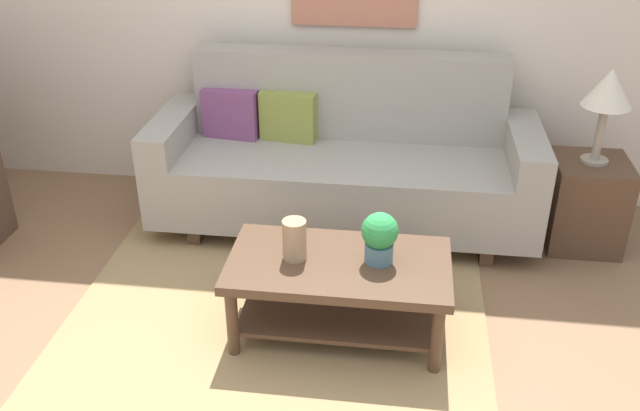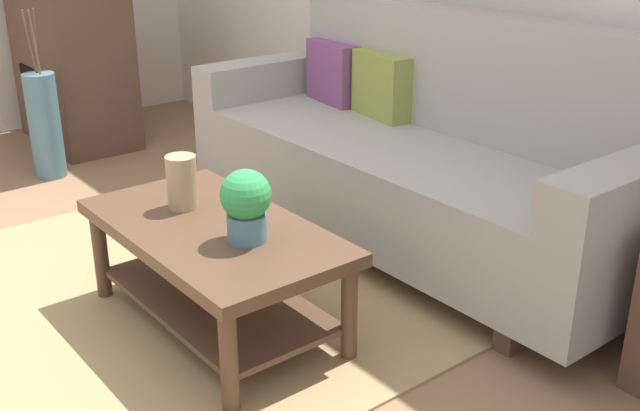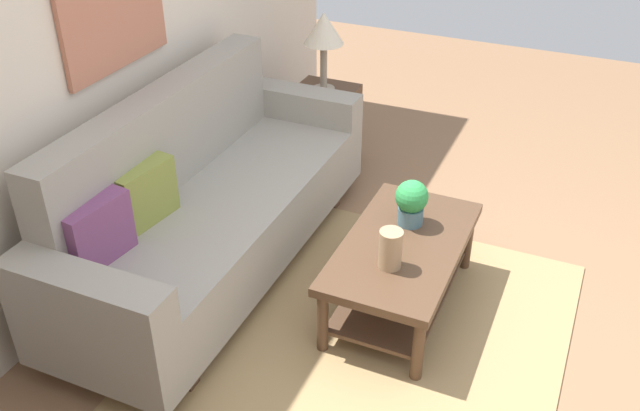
# 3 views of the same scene
# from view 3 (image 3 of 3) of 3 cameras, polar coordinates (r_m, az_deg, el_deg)

# --- Properties ---
(ground_plane) EXTENTS (9.73, 9.73, 0.00)m
(ground_plane) POSITION_cam_3_polar(r_m,az_deg,el_deg) (3.69, 11.12, -12.76)
(ground_plane) COLOR #8C6647
(wall_back) EXTENTS (5.73, 0.10, 2.70)m
(wall_back) POSITION_cam_3_polar(r_m,az_deg,el_deg) (3.82, -19.23, 11.77)
(wall_back) COLOR beige
(wall_back) RESTS_ON ground_plane
(area_rug) EXTENTS (2.21, 1.98, 0.01)m
(area_rug) POSITION_cam_3_polar(r_m,az_deg,el_deg) (3.77, 3.66, -10.73)
(area_rug) COLOR #A38456
(area_rug) RESTS_ON ground_plane
(couch) EXTENTS (2.40, 0.84, 1.08)m
(couch) POSITION_cam_3_polar(r_m,az_deg,el_deg) (4.08, -9.02, 0.13)
(couch) COLOR gray
(couch) RESTS_ON ground_plane
(throw_pillow_plum) EXTENTS (0.37, 0.16, 0.32)m
(throw_pillow_plum) POSITION_cam_3_polar(r_m,az_deg,el_deg) (3.52, -17.54, -2.04)
(throw_pillow_plum) COLOR #7A4270
(throw_pillow_plum) RESTS_ON couch
(throw_pillow_olive) EXTENTS (0.37, 0.17, 0.32)m
(throw_pillow_olive) POSITION_cam_3_polar(r_m,az_deg,el_deg) (3.76, -13.97, 0.92)
(throw_pillow_olive) COLOR olive
(throw_pillow_olive) RESTS_ON couch
(coffee_table) EXTENTS (1.10, 0.60, 0.43)m
(coffee_table) POSITION_cam_3_polar(r_m,az_deg,el_deg) (3.81, 6.65, -4.42)
(coffee_table) COLOR #513826
(coffee_table) RESTS_ON ground_plane
(tabletop_vase) EXTENTS (0.12, 0.12, 0.21)m
(tabletop_vase) POSITION_cam_3_polar(r_m,az_deg,el_deg) (3.51, 5.73, -3.53)
(tabletop_vase) COLOR tan
(tabletop_vase) RESTS_ON coffee_table
(potted_plant_tabletop) EXTENTS (0.18, 0.18, 0.26)m
(potted_plant_tabletop) POSITION_cam_3_polar(r_m,az_deg,el_deg) (3.82, 7.41, 0.34)
(potted_plant_tabletop) COLOR slate
(potted_plant_tabletop) RESTS_ON coffee_table
(side_table) EXTENTS (0.44, 0.44, 0.56)m
(side_table) POSITION_cam_3_polar(r_m,az_deg,el_deg) (5.28, 0.29, 6.53)
(side_table) COLOR #513826
(side_table) RESTS_ON ground_plane
(table_lamp) EXTENTS (0.28, 0.28, 0.57)m
(table_lamp) POSITION_cam_3_polar(r_m,az_deg,el_deg) (5.01, 0.31, 13.90)
(table_lamp) COLOR gray
(table_lamp) RESTS_ON side_table
(framed_painting) EXTENTS (0.80, 0.03, 0.69)m
(framed_painting) POSITION_cam_3_polar(r_m,az_deg,el_deg) (3.89, -16.50, 15.53)
(framed_painting) COLOR #B77056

